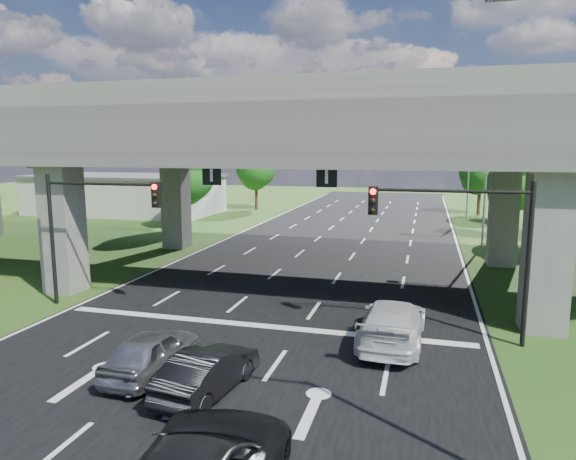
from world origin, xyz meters
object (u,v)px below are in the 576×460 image
at_px(signal_left, 91,216).
at_px(streetlight_beyond, 465,161).
at_px(streetlight_far, 481,167).
at_px(car_dark, 208,371).
at_px(car_silver, 152,352).
at_px(signal_right, 465,231).
at_px(car_white, 393,322).

distance_m(signal_left, streetlight_beyond, 40.30).
xyz_separation_m(signal_left, streetlight_far, (17.92, 20.06, 1.66)).
bearing_deg(car_dark, streetlight_far, -102.37).
xyz_separation_m(streetlight_beyond, car_silver, (-11.90, -41.61, -5.11)).
height_order(streetlight_far, streetlight_beyond, same).
height_order(signal_left, streetlight_far, streetlight_far).
relative_size(signal_right, car_dark, 1.48).
relative_size(signal_left, car_silver, 1.45).
bearing_deg(signal_left, car_white, -4.08).
distance_m(streetlight_far, streetlight_beyond, 16.00).
height_order(streetlight_beyond, car_white, streetlight_beyond).
bearing_deg(car_dark, streetlight_beyond, -95.13).
bearing_deg(car_white, signal_right, -156.69).
bearing_deg(streetlight_far, streetlight_beyond, 90.00).
bearing_deg(car_dark, signal_right, -131.56).
relative_size(streetlight_far, streetlight_beyond, 1.00).
bearing_deg(signal_left, streetlight_beyond, 63.57).
xyz_separation_m(signal_left, streetlight_beyond, (17.92, 36.06, 1.66)).
distance_m(signal_right, streetlight_beyond, 36.17).
distance_m(signal_left, car_silver, 8.89).
bearing_deg(signal_left, car_silver, -42.65).
distance_m(car_silver, car_dark, 2.40).
bearing_deg(streetlight_far, car_silver, -114.92).
bearing_deg(streetlight_far, car_white, -102.61).
distance_m(streetlight_beyond, car_dark, 43.79).
bearing_deg(streetlight_beyond, car_silver, -105.96).
height_order(signal_right, car_dark, signal_right).
xyz_separation_m(signal_left, car_dark, (8.29, -6.34, -3.49)).
xyz_separation_m(streetlight_far, car_white, (-4.70, -21.00, -5.03)).
height_order(signal_right, car_silver, signal_right).
bearing_deg(signal_left, car_dark, -37.42).
xyz_separation_m(streetlight_far, car_silver, (-11.90, -25.61, -5.11)).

